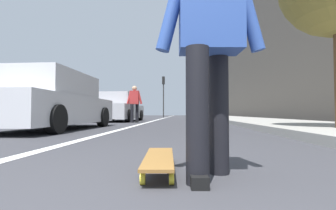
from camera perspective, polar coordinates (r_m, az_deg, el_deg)
The scene contains 10 objects.
ground_plane at distance 10.72m, azimuth 1.90°, elevation -4.18°, with size 80.00×80.00×0.00m, color #38383D.
lane_stripe_white at distance 20.77m, azimuth -1.02°, elevation -3.08°, with size 52.00×0.16×0.01m, color silver.
sidewalk_curb at distance 19.02m, azimuth 13.65°, elevation -2.92°, with size 52.00×3.20×0.15m, color #9E9B93.
building_facade at distance 24.15m, azimuth 19.39°, elevation 9.93°, with size 40.00×1.20×10.68m, color #595249.
skateboard at distance 1.79m, azimuth -2.10°, elevation -12.44°, with size 0.85×0.25×0.11m.
skater_person at distance 1.69m, azimuth 9.61°, elevation 15.86°, with size 0.47×0.72×1.64m.
parked_car_near at distance 7.05m, azimuth -25.00°, elevation 0.47°, with size 4.56×1.90×1.46m.
parked_car_mid at distance 13.19m, azimuth -11.25°, elevation -0.71°, with size 4.61×1.98×1.46m.
traffic_light at distance 25.90m, azimuth -1.05°, elevation 3.70°, with size 0.33×0.28×4.29m.
pedestrian_distant at distance 11.31m, azimuth -7.77°, elevation 0.81°, with size 0.47×0.73×1.67m.
Camera 1 is at (-0.71, -0.28, 0.42)m, focal length 26.29 mm.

